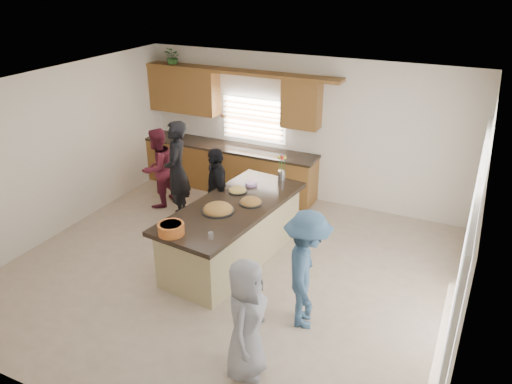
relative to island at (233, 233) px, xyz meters
The scene contains 18 objects.
floor 0.57m from the island, 74.49° to the right, with size 6.50×6.50×0.00m, color #C3AD91.
room_shell 1.49m from the island, 74.49° to the right, with size 6.52×6.02×2.81m.
back_cabinetry 2.80m from the island, 119.84° to the left, with size 4.08×0.66×2.46m.
right_wall_glazing 3.46m from the island, ahead, with size 0.06×4.00×2.25m.
island is the anchor object (origin of this frame).
platter_front 0.61m from the island, 107.82° to the right, with size 0.49×0.49×0.20m.
platter_mid 0.59m from the island, 34.06° to the left, with size 0.36×0.36×0.15m.
platter_back 0.71m from the island, 108.14° to the left, with size 0.31×0.31×0.13m.
salad_bowl 1.33m from the island, 106.19° to the right, with size 0.36×0.36×0.15m.
clear_cup 1.18m from the island, 78.29° to the right, with size 0.07×0.07×0.09m, color white.
plate_stack 0.95m from the island, 94.97° to the left, with size 0.19×0.19×0.05m, color #C696DA.
flower_vase 1.45m from the island, 76.52° to the left, with size 0.14×0.14×0.43m.
potted_plant 4.20m from the island, 136.59° to the left, with size 0.35×0.31×0.39m, color #2F6528.
woman_left_back 1.86m from the island, 151.59° to the left, with size 0.67×0.44×1.84m, color black.
woman_left_mid 2.49m from the island, 152.96° to the left, with size 0.75×0.58×1.54m, color maroon.
woman_left_front 0.95m from the island, 135.50° to the left, with size 0.92×0.38×1.57m, color black.
woman_right_back 1.88m from the island, 32.16° to the right, with size 1.04×0.60×1.61m, color #314E6B.
woman_right_front 2.45m from the island, 58.68° to the right, with size 0.72×0.47×1.47m, color gray.
Camera 1 is at (3.15, -5.66, 4.29)m, focal length 35.00 mm.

